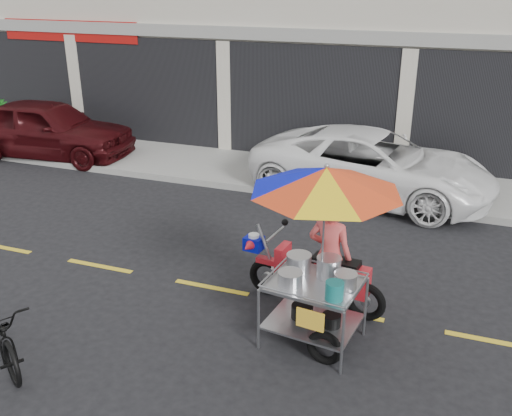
% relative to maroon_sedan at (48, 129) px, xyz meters
% --- Properties ---
extents(ground, '(90.00, 90.00, 0.00)m').
position_rel_maroon_sedan_xyz_m(ground, '(8.68, -4.70, -0.75)').
color(ground, black).
extents(sidewalk, '(45.00, 3.00, 0.15)m').
position_rel_maroon_sedan_xyz_m(sidewalk, '(8.68, 0.80, -0.68)').
color(sidewalk, gray).
rests_on(sidewalk, ground).
extents(centerline, '(42.00, 0.10, 0.01)m').
position_rel_maroon_sedan_xyz_m(centerline, '(8.68, -4.70, -0.75)').
color(centerline, gold).
rests_on(centerline, ground).
extents(maroon_sedan, '(4.54, 2.12, 1.50)m').
position_rel_maroon_sedan_xyz_m(maroon_sedan, '(0.00, 0.00, 0.00)').
color(maroon_sedan, '#36090C').
rests_on(maroon_sedan, ground).
extents(white_pickup, '(5.34, 3.04, 1.41)m').
position_rel_maroon_sedan_xyz_m(white_pickup, '(8.29, 0.00, -0.05)').
color(white_pickup, white).
rests_on(white_pickup, ground).
extents(plant_short, '(0.61, 0.61, 0.90)m').
position_rel_maroon_sedan_xyz_m(plant_short, '(-2.73, 1.26, -0.15)').
color(plant_short, '#134F13').
rests_on(plant_short, sidewalk).
extents(food_vendor_rig, '(2.39, 2.13, 2.41)m').
position_rel_maroon_sedan_xyz_m(food_vendor_rig, '(8.48, -5.16, 0.76)').
color(food_vendor_rig, black).
rests_on(food_vendor_rig, ground).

